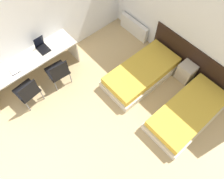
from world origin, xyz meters
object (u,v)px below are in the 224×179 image
at_px(bed_near_window, 142,73).
at_px(chair_near_laptop, 58,71).
at_px(bed_near_door, 188,113).
at_px(nightstand, 186,72).
at_px(laptop, 42,46).
at_px(chair_near_notebook, 28,91).

relative_size(bed_near_window, chair_near_laptop, 2.26).
relative_size(bed_near_window, bed_near_door, 1.00).
bearing_deg(bed_near_door, nightstand, 131.64).
xyz_separation_m(bed_near_window, laptop, (-1.80, -1.59, 0.64)).
xyz_separation_m(bed_near_door, chair_near_notebook, (-2.67, -2.44, 0.29)).
relative_size(nightstand, laptop, 1.49).
bearing_deg(chair_near_laptop, bed_near_window, 57.81).
xyz_separation_m(chair_near_notebook, laptop, (-0.59, 0.85, 0.35)).
bearing_deg(chair_near_notebook, nightstand, 52.56).
xyz_separation_m(bed_near_window, bed_near_door, (1.46, 0.00, 0.00)).
bearing_deg(chair_near_notebook, bed_near_window, 56.90).
bearing_deg(nightstand, bed_near_door, -48.36).
relative_size(chair_near_notebook, laptop, 2.69).
relative_size(bed_near_door, nightstand, 4.07).
bearing_deg(chair_near_laptop, chair_near_notebook, -85.39).
height_order(bed_near_door, laptop, laptop).
bearing_deg(laptop, nightstand, 42.57).
distance_m(bed_near_window, bed_near_door, 1.46).
distance_m(chair_near_laptop, laptop, 0.68).
bearing_deg(bed_near_window, chair_near_notebook, -116.47).
relative_size(bed_near_window, chair_near_notebook, 2.26).
bearing_deg(chair_near_laptop, laptop, -178.25).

